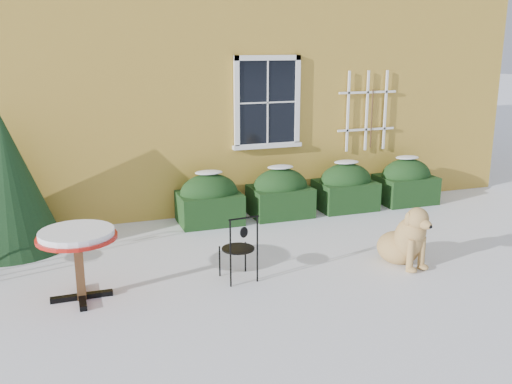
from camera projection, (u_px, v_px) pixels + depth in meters
name	position (u px, v px, depth m)	size (l,w,h in m)	color
ground	(281.00, 275.00, 7.57)	(80.00, 80.00, 0.00)	white
house	(170.00, 33.00, 13.15)	(12.40, 8.40, 6.40)	gold
hedge_row	(313.00, 190.00, 10.33)	(4.95, 0.80, 0.91)	black
evergreen_shrub	(7.00, 194.00, 8.43)	(1.70, 1.70, 2.06)	black
bistro_table	(77.00, 242.00, 6.70)	(0.94, 0.94, 0.87)	black
patio_chair_near	(239.00, 247.00, 7.32)	(0.44, 0.43, 0.90)	black
dog	(406.00, 240.00, 7.85)	(0.66, 1.01, 0.90)	tan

